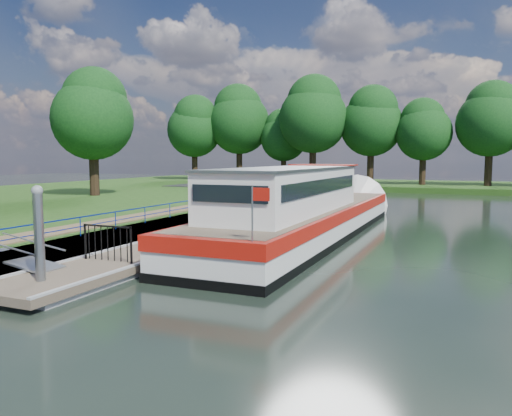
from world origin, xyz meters
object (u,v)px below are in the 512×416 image
at_px(pontoon, 248,225).
at_px(car_d, 277,178).
at_px(barge, 309,213).
at_px(car_b, 235,179).
at_px(car_a, 263,180).
at_px(car_c, 204,179).

xyz_separation_m(pontoon, car_d, (-9.13, 28.38, 1.27)).
distance_m(barge, car_b, 29.15).
distance_m(pontoon, car_a, 24.23).
xyz_separation_m(barge, car_b, (-15.60, 24.62, 0.33)).
xyz_separation_m(car_a, car_d, (-0.67, 5.71, 0.00)).
xyz_separation_m(pontoon, car_c, (-15.34, 22.99, 1.20)).
height_order(barge, car_c, barge).
xyz_separation_m(barge, car_d, (-12.73, 29.35, 0.37)).
height_order(car_b, car_c, car_b).
bearing_deg(car_d, car_b, -142.21).
bearing_deg(barge, car_d, 113.45).
distance_m(car_a, car_c, 6.89).
height_order(pontoon, barge, barge).
xyz_separation_m(barge, car_a, (-12.06, 23.64, 0.36)).
distance_m(car_c, car_d, 8.23).
distance_m(car_a, car_d, 5.75).
relative_size(barge, car_b, 5.99).
bearing_deg(car_a, car_b, 140.69).
relative_size(car_a, car_d, 0.81).
relative_size(pontoon, car_b, 8.50).
xyz_separation_m(pontoon, barge, (3.60, -0.96, 0.90)).
bearing_deg(car_a, car_c, 153.59).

